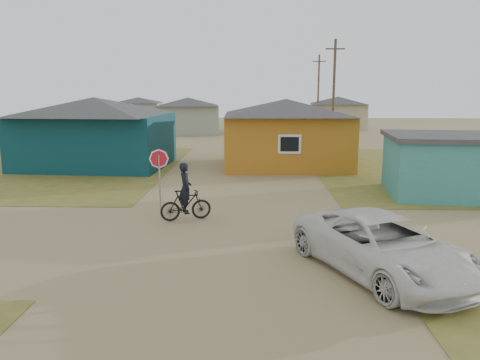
% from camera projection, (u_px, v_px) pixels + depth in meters
% --- Properties ---
extents(ground, '(120.00, 120.00, 0.00)m').
position_uv_depth(ground, '(231.00, 242.00, 13.84)').
color(ground, '#948255').
extents(grass_nw, '(20.00, 18.00, 0.00)m').
position_uv_depth(grass_nw, '(1.00, 167.00, 27.01)').
color(grass_nw, olive).
rests_on(grass_nw, ground).
extents(house_teal, '(8.93, 7.08, 4.00)m').
position_uv_depth(house_teal, '(95.00, 131.00, 26.94)').
color(house_teal, '#0A3139').
rests_on(house_teal, ground).
extents(house_yellow, '(7.72, 6.76, 3.90)m').
position_uv_depth(house_yellow, '(286.00, 132.00, 27.11)').
color(house_yellow, '#AF6D1A').
rests_on(house_yellow, ground).
extents(shed_turquoise, '(6.71, 4.93, 2.60)m').
position_uv_depth(shed_turquoise, '(464.00, 165.00, 19.67)').
color(shed_turquoise, teal).
rests_on(shed_turquoise, ground).
extents(house_pale_west, '(7.04, 6.15, 3.60)m').
position_uv_depth(house_pale_west, '(188.00, 115.00, 47.01)').
color(house_pale_west, '#939D87').
rests_on(house_pale_west, ground).
extents(house_beige_east, '(6.95, 6.05, 3.60)m').
position_uv_depth(house_beige_east, '(338.00, 112.00, 52.41)').
color(house_beige_east, tan).
rests_on(house_beige_east, ground).
extents(house_pale_north, '(6.28, 5.81, 3.40)m').
position_uv_depth(house_pale_north, '(138.00, 110.00, 59.04)').
color(house_pale_north, '#939D87').
rests_on(house_pale_north, ground).
extents(utility_pole_near, '(1.40, 0.20, 8.00)m').
position_uv_depth(utility_pole_near, '(334.00, 93.00, 34.42)').
color(utility_pole_near, brown).
rests_on(utility_pole_near, ground).
extents(utility_pole_far, '(1.40, 0.20, 8.00)m').
position_uv_depth(utility_pole_far, '(318.00, 92.00, 50.09)').
color(utility_pole_far, brown).
rests_on(utility_pole_far, ground).
extents(stop_sign, '(0.72, 0.25, 2.26)m').
position_uv_depth(stop_sign, '(159.00, 164.00, 17.54)').
color(stop_sign, gray).
rests_on(stop_sign, ground).
extents(cyclist, '(1.84, 1.07, 2.01)m').
position_uv_depth(cyclist, '(186.00, 199.00, 16.07)').
color(cyclist, black).
rests_on(cyclist, ground).
extents(vehicle, '(4.36, 5.73, 1.45)m').
position_uv_depth(vehicle, '(383.00, 246.00, 11.38)').
color(vehicle, silver).
rests_on(vehicle, ground).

